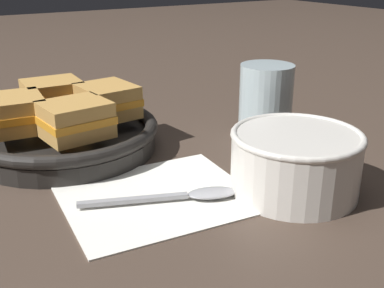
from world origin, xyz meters
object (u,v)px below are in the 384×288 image
Objects in this scene: soup_bowl at (295,158)px; drinking_glass at (266,102)px; sandwich_far_left at (107,101)px; sandwich_far_right at (53,96)px; spoon at (191,195)px; sandwich_near_right at (75,119)px; sandwich_near_left at (15,113)px; skillet at (66,136)px.

drinking_glass is at bearing 61.08° from soup_bowl.
sandwich_far_left and sandwich_far_right have the same top height.
sandwich_far_left is at bearing 112.52° from spoon.
soup_bowl is at bearing -47.04° from sandwich_near_right.
soup_bowl is 0.38m from sandwich_far_right.
sandwich_near_left reaches higher than spoon.
skillet is 0.08m from sandwich_far_right.
sandwich_near_right is 0.28m from drinking_glass.
sandwich_far_left reaches higher than soup_bowl.
spoon is 0.27m from sandwich_near_left.
sandwich_near_right is (-0.19, 0.20, 0.02)m from soup_bowl.
sandwich_far_right is (0.07, 0.06, 0.00)m from sandwich_near_left.
skillet is at bearing 158.53° from drinking_glass.
sandwich_near_right is 1.00× the size of sandwich_far_left.
sandwich_far_left is at bearing 153.85° from drinking_glass.
drinking_glass is at bearing 50.78° from spoon.
spoon is at bearing -59.79° from sandwich_near_left.
soup_bowl is at bearing -118.92° from drinking_glass.
sandwich_far_left is 0.09m from sandwich_far_right.
skillet is 2.90× the size of sandwich_near_right.
sandwich_far_left is (-0.01, 0.22, 0.06)m from spoon.
drinking_glass is at bearing -26.15° from sandwich_far_left.
spoon is at bearing 159.81° from soup_bowl.
skillet is 2.90× the size of sandwich_near_left.
sandwich_near_right is 0.09m from sandwich_far_left.
drinking_glass is (0.34, -0.11, -0.01)m from sandwich_near_left.
sandwich_near_left is (-0.06, 0.00, 0.04)m from skillet.
soup_bowl is 1.68× the size of sandwich_near_right.
sandwich_near_right is at bearing -94.03° from skillet.
spoon is 0.23m from skillet.
skillet is (-0.18, 0.27, -0.02)m from soup_bowl.
drinking_glass reaches higher than soup_bowl.
sandwich_far_right reaches higher than soup_bowl.
skillet is 0.08m from sandwich_near_left.
sandwich_near_right reaches higher than soup_bowl.
sandwich_near_right is (0.06, -0.07, 0.00)m from sandwich_near_left.
drinking_glass is at bearing -21.47° from skillet.
skillet is 2.89× the size of sandwich_far_left.
soup_bowl is 0.87× the size of spoon.
sandwich_near_left is 1.00× the size of sandwich_far_left.
sandwich_far_left is (0.06, -0.00, 0.04)m from skillet.
drinking_glass reaches higher than skillet.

